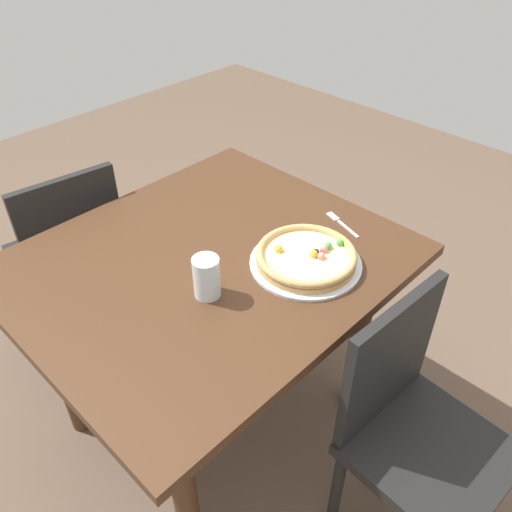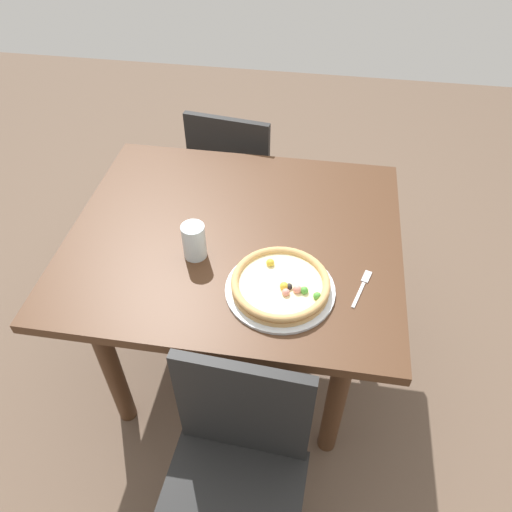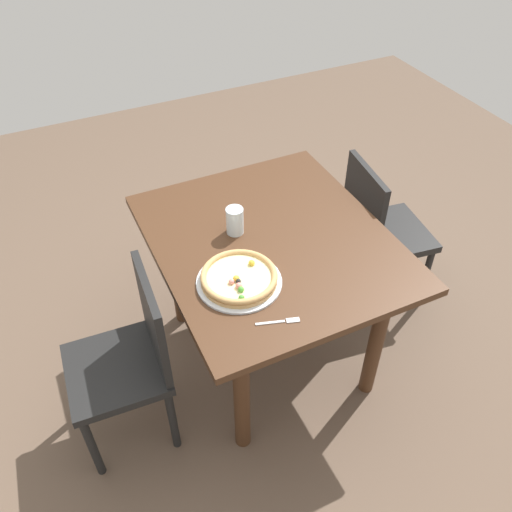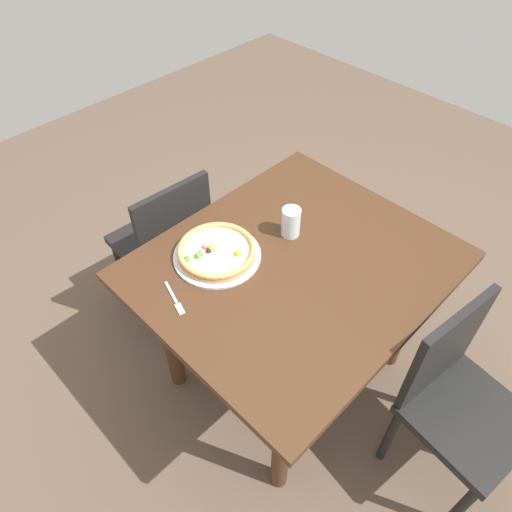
{
  "view_description": "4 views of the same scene",
  "coord_description": "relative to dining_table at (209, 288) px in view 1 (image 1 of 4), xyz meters",
  "views": [
    {
      "loc": [
        -0.79,
        -0.98,
        1.77
      ],
      "look_at": [
        0.09,
        -0.12,
        0.79
      ],
      "focal_mm": 36.53,
      "sensor_mm": 36.0,
      "label": 1
    },
    {
      "loc": [
        0.27,
        -1.24,
        1.93
      ],
      "look_at": [
        0.09,
        -0.12,
        0.79
      ],
      "focal_mm": 34.74,
      "sensor_mm": 36.0,
      "label": 2
    },
    {
      "loc": [
        1.56,
        -0.81,
        2.26
      ],
      "look_at": [
        0.09,
        -0.12,
        0.79
      ],
      "focal_mm": 37.36,
      "sensor_mm": 36.0,
      "label": 3
    },
    {
      "loc": [
        0.98,
        0.77,
        2.1
      ],
      "look_at": [
        0.09,
        -0.12,
        0.79
      ],
      "focal_mm": 33.35,
      "sensor_mm": 36.0,
      "label": 4
    }
  ],
  "objects": [
    {
      "name": "chair_far",
      "position": [
        -0.13,
        0.71,
        -0.17
      ],
      "size": [
        0.45,
        0.45,
        0.88
      ],
      "rotation": [
        0.0,
        0.0,
        -0.13
      ],
      "color": "black",
      "rests_on": "ground"
    },
    {
      "name": "dining_table",
      "position": [
        0.0,
        0.0,
        0.0
      ],
      "size": [
        1.14,
        0.98,
        0.77
      ],
      "color": "#472B19",
      "rests_on": "ground"
    },
    {
      "name": "ground_plane",
      "position": [
        0.0,
        0.0,
        -0.65
      ],
      "size": [
        6.0,
        6.0,
        0.0
      ],
      "primitive_type": "plane",
      "color": "brown"
    },
    {
      "name": "drinking_glass",
      "position": [
        -0.11,
        -0.12,
        0.18
      ],
      "size": [
        0.08,
        0.08,
        0.12
      ],
      "primitive_type": "cylinder",
      "color": "silver",
      "rests_on": "dining_table"
    },
    {
      "name": "pizza",
      "position": [
        0.19,
        -0.24,
        0.15
      ],
      "size": [
        0.3,
        0.3,
        0.05
      ],
      "color": "tan",
      "rests_on": "plate"
    },
    {
      "name": "chair_near",
      "position": [
        0.12,
        -0.71,
        -0.17
      ],
      "size": [
        0.42,
        0.42,
        0.88
      ],
      "rotation": [
        0.0,
        0.0,
        3.08
      ],
      "color": "black",
      "rests_on": "ground"
    },
    {
      "name": "fork",
      "position": [
        0.44,
        -0.18,
        0.12
      ],
      "size": [
        0.06,
        0.16,
        0.0
      ],
      "rotation": [
        0.0,
        0.0,
        1.27
      ],
      "color": "silver",
      "rests_on": "dining_table"
    },
    {
      "name": "plate",
      "position": [
        0.19,
        -0.24,
        0.13
      ],
      "size": [
        0.34,
        0.34,
        0.01
      ],
      "primitive_type": "cylinder",
      "color": "silver",
      "rests_on": "dining_table"
    }
  ]
}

